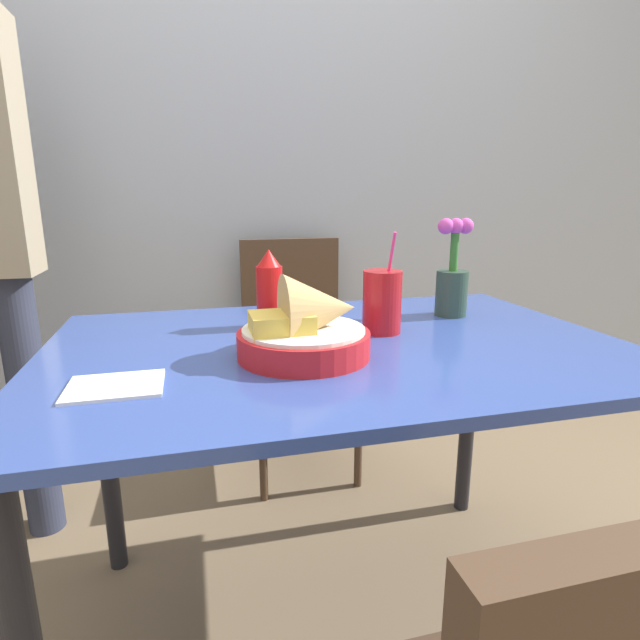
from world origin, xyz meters
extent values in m
plane|color=#7A664C|center=(0.00, 0.00, 0.00)|extent=(12.00, 12.00, 0.00)
cube|color=#9EA8B7|center=(0.00, 1.08, 1.30)|extent=(7.00, 0.06, 2.60)
cube|color=#334C9E|center=(0.00, 0.00, 0.75)|extent=(1.27, 0.85, 0.02)
cylinder|color=black|center=(-0.57, 0.37, 0.37)|extent=(0.05, 0.05, 0.74)
cylinder|color=black|center=(0.57, 0.37, 0.37)|extent=(0.05, 0.05, 0.74)
cylinder|color=#473323|center=(-0.10, 0.59, 0.21)|extent=(0.03, 0.03, 0.42)
cylinder|color=#473323|center=(0.26, 0.59, 0.21)|extent=(0.03, 0.03, 0.42)
cylinder|color=#473323|center=(-0.10, 0.95, 0.21)|extent=(0.03, 0.03, 0.42)
cylinder|color=#473323|center=(0.26, 0.95, 0.21)|extent=(0.03, 0.03, 0.42)
cube|color=#473323|center=(0.08, 0.77, 0.43)|extent=(0.40, 0.40, 0.02)
cube|color=#473323|center=(0.08, 0.95, 0.68)|extent=(0.40, 0.03, 0.47)
cylinder|color=red|center=(-0.10, -0.08, 0.79)|extent=(0.27, 0.27, 0.05)
cylinder|color=white|center=(-0.10, -0.08, 0.82)|extent=(0.25, 0.25, 0.01)
cone|color=tan|center=(-0.06, -0.08, 0.86)|extent=(0.15, 0.15, 0.15)
cube|color=#E5C14C|center=(-0.14, -0.09, 0.84)|extent=(0.12, 0.10, 0.04)
cylinder|color=red|center=(-0.13, 0.17, 0.84)|extent=(0.06, 0.06, 0.15)
cone|color=red|center=(-0.13, 0.17, 0.93)|extent=(0.06, 0.06, 0.04)
cylinder|color=red|center=(0.12, 0.06, 0.84)|extent=(0.09, 0.09, 0.15)
cylinder|color=black|center=(0.12, 0.06, 0.82)|extent=(0.08, 0.08, 0.12)
cylinder|color=#EA3884|center=(0.14, 0.06, 0.90)|extent=(0.01, 0.07, 0.20)
cylinder|color=#2D4738|center=(0.37, 0.17, 0.82)|extent=(0.09, 0.09, 0.12)
cylinder|color=#33722D|center=(0.37, 0.17, 0.94)|extent=(0.02, 0.02, 0.11)
sphere|color=#D14CB2|center=(0.37, 0.17, 1.00)|extent=(0.04, 0.04, 0.04)
sphere|color=#D14CB2|center=(0.34, 0.17, 1.00)|extent=(0.04, 0.04, 0.04)
sphere|color=#D14CB2|center=(0.40, 0.17, 1.00)|extent=(0.04, 0.04, 0.04)
cube|color=white|center=(-0.45, -0.17, 0.76)|extent=(0.16, 0.13, 0.01)
cylinder|color=#2D3347|center=(-0.83, 0.61, 0.43)|extent=(0.11, 0.11, 0.86)
camera|label=1|loc=(-0.31, -1.03, 1.08)|focal=28.00mm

